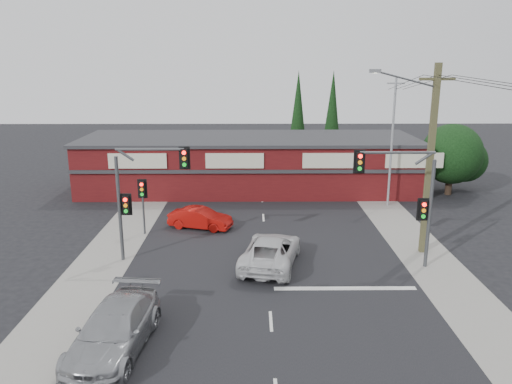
{
  "coord_description": "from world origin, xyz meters",
  "views": [
    {
      "loc": [
        -0.73,
        -22.36,
        10.09
      ],
      "look_at": [
        -0.54,
        3.0,
        3.39
      ],
      "focal_mm": 35.0,
      "sensor_mm": 36.0,
      "label": 1
    }
  ],
  "objects_px": {
    "white_suv": "(271,251)",
    "red_sedan": "(200,218)",
    "utility_pole": "(428,154)",
    "silver_suv": "(114,330)",
    "shop_building": "(249,163)"
  },
  "relations": [
    {
      "from": "red_sedan",
      "to": "utility_pole",
      "type": "bearing_deg",
      "value": -91.55
    },
    {
      "from": "white_suv",
      "to": "silver_suv",
      "type": "xyz_separation_m",
      "value": [
        -5.86,
        -7.69,
        0.05
      ]
    },
    {
      "from": "shop_building",
      "to": "utility_pole",
      "type": "bearing_deg",
      "value": -56.24
    },
    {
      "from": "shop_building",
      "to": "utility_pole",
      "type": "xyz_separation_m",
      "value": [
        9.36,
        -14.0,
        3.26
      ]
    },
    {
      "from": "white_suv",
      "to": "silver_suv",
      "type": "bearing_deg",
      "value": 64.78
    },
    {
      "from": "white_suv",
      "to": "red_sedan",
      "type": "relative_size",
      "value": 1.41
    },
    {
      "from": "white_suv",
      "to": "utility_pole",
      "type": "distance_m",
      "value": 9.55
    },
    {
      "from": "red_sedan",
      "to": "utility_pole",
      "type": "distance_m",
      "value": 13.83
    },
    {
      "from": "white_suv",
      "to": "red_sedan",
      "type": "height_order",
      "value": "white_suv"
    },
    {
      "from": "red_sedan",
      "to": "shop_building",
      "type": "height_order",
      "value": "shop_building"
    },
    {
      "from": "silver_suv",
      "to": "shop_building",
      "type": "bearing_deg",
      "value": 84.46
    },
    {
      "from": "white_suv",
      "to": "utility_pole",
      "type": "height_order",
      "value": "utility_pole"
    },
    {
      "from": "white_suv",
      "to": "silver_suv",
      "type": "relative_size",
      "value": 0.98
    },
    {
      "from": "red_sedan",
      "to": "silver_suv",
      "type": "bearing_deg",
      "value": -170.38
    },
    {
      "from": "white_suv",
      "to": "red_sedan",
      "type": "xyz_separation_m",
      "value": [
        -4.15,
        5.8,
        -0.12
      ]
    }
  ]
}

